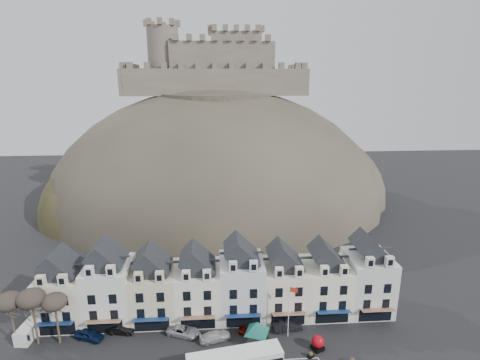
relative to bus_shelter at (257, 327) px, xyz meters
name	(u,v)px	position (x,y,z in m)	size (l,w,h in m)	color
townhouse_terrace	(221,284)	(-4.85, 8.05, 2.28)	(54.40, 9.35, 11.80)	silver
castle_hill	(221,205)	(-3.75, 61.04, -2.91)	(100.00, 76.00, 68.00)	#3A362D
castle	(217,65)	(-4.49, 68.02, 37.17)	(50.20, 22.20, 22.00)	brown
tree_left_far	(9,302)	(-34.00, 2.58, 3.88)	(3.61, 3.61, 8.24)	#3A3024
tree_left_mid	(31,299)	(-31.00, 2.58, 4.22)	(3.78, 3.78, 8.64)	#3A3024
tree_left_near	(54,302)	(-28.00, 2.58, 3.53)	(3.43, 3.43, 7.84)	#3A3024
bus_shelter	(257,327)	(0.00, 0.00, 0.00)	(5.73, 5.73, 3.89)	black
red_buoy	(318,343)	(8.34, -1.28, -1.91)	(1.93, 1.93, 2.17)	black
flagpole	(289,308)	(4.82, 1.66, 1.78)	(1.13, 0.54, 8.41)	silver
white_van	(29,331)	(-32.88, 4.08, -2.00)	(2.40, 4.65, 2.04)	white
planter_west	(311,355)	(7.00, -2.77, -2.58)	(0.99, 0.68, 0.90)	black
car_navy	(89,335)	(-24.04, 3.06, -2.29)	(1.73, 4.31, 1.47)	#0C1A3C
car_black	(121,329)	(-19.80, 4.08, -2.36)	(1.39, 3.99, 1.32)	black
car_silver	(183,331)	(-10.60, 3.10, -2.35)	(2.23, 4.76, 1.35)	#AEB0B6
car_white	(215,336)	(-5.85, 1.58, -2.35)	(1.88, 4.63, 1.34)	silver
car_maroon	(252,331)	(-0.43, 2.28, -2.33)	(1.63, 4.05, 1.38)	#5B0D05
car_charcoal	(288,326)	(5.00, 3.12, -2.28)	(1.57, 4.49, 1.48)	black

